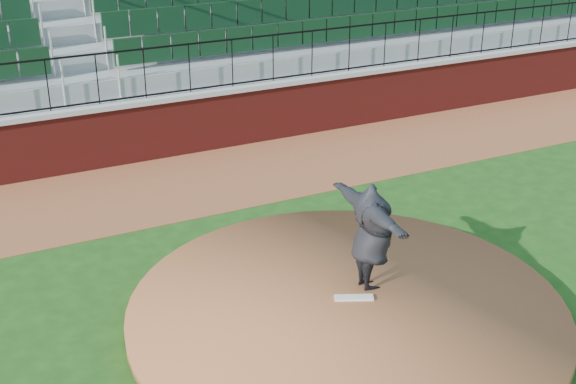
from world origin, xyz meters
name	(u,v)px	position (x,y,z in m)	size (l,w,h in m)	color
ground	(336,318)	(0.00, 0.00, 0.00)	(90.00, 90.00, 0.00)	#1A4513
warning_track	(199,180)	(0.00, 5.40, 0.01)	(34.00, 3.20, 0.01)	brown
field_wall	(171,127)	(0.00, 7.00, 0.60)	(34.00, 0.35, 1.20)	maroon
wall_cap	(169,97)	(0.00, 7.00, 1.25)	(34.00, 0.45, 0.10)	#B7B7B7
wall_railing	(167,71)	(0.00, 7.00, 1.80)	(34.00, 0.05, 1.00)	black
seating_stands	(128,22)	(0.00, 9.72, 2.30)	(34.00, 5.10, 4.60)	gray
pitchers_mound	(347,311)	(0.10, -0.09, 0.12)	(5.96, 5.96, 0.25)	brown
pitching_rubber	(354,298)	(0.25, -0.03, 0.27)	(0.53, 0.13, 0.04)	silver
pitcher	(371,236)	(0.62, 0.17, 1.04)	(1.95, 0.53, 1.58)	black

